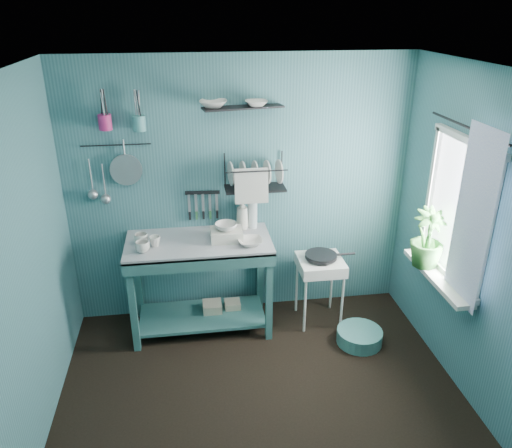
{
  "coord_description": "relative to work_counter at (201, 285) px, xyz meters",
  "views": [
    {
      "loc": [
        -0.49,
        -2.88,
        2.87
      ],
      "look_at": [
        0.05,
        0.85,
        1.2
      ],
      "focal_mm": 35.0,
      "sensor_mm": 36.0,
      "label": 1
    }
  ],
  "objects": [
    {
      "name": "floor",
      "position": [
        0.42,
        -1.18,
        -0.46
      ],
      "size": [
        3.2,
        3.2,
        0.0
      ],
      "primitive_type": "plane",
      "color": "black",
      "rests_on": "ground"
    },
    {
      "name": "ceiling",
      "position": [
        0.42,
        -1.18,
        2.04
      ],
      "size": [
        3.2,
        3.2,
        0.0
      ],
      "primitive_type": "plane",
      "rotation": [
        3.14,
        0.0,
        0.0
      ],
      "color": "silver",
      "rests_on": "ground"
    },
    {
      "name": "wall_back",
      "position": [
        0.42,
        0.32,
        0.79
      ],
      "size": [
        3.2,
        0.0,
        3.2
      ],
      "primitive_type": "plane",
      "rotation": [
        1.57,
        0.0,
        0.0
      ],
      "color": "#33636A",
      "rests_on": "ground"
    },
    {
      "name": "wall_left",
      "position": [
        -1.18,
        -1.18,
        0.79
      ],
      "size": [
        0.0,
        3.0,
        3.0
      ],
      "primitive_type": "plane",
      "rotation": [
        1.57,
        0.0,
        1.57
      ],
      "color": "#33636A",
      "rests_on": "ground"
    },
    {
      "name": "wall_right",
      "position": [
        2.02,
        -1.18,
        0.79
      ],
      "size": [
        0.0,
        3.0,
        3.0
      ],
      "primitive_type": "plane",
      "rotation": [
        1.57,
        0.0,
        -1.57
      ],
      "color": "#33636A",
      "rests_on": "ground"
    },
    {
      "name": "work_counter",
      "position": [
        0.0,
        0.0,
        0.0
      ],
      "size": [
        1.35,
        0.76,
        0.92
      ],
      "primitive_type": "cube",
      "rotation": [
        0.0,
        0.0,
        -0.09
      ],
      "color": "#2D605E",
      "rests_on": "floor"
    },
    {
      "name": "mug_left",
      "position": [
        -0.48,
        -0.16,
        0.51
      ],
      "size": [
        0.12,
        0.12,
        0.1
      ],
      "primitive_type": "imported",
      "color": "silver",
      "rests_on": "work_counter"
    },
    {
      "name": "mug_mid",
      "position": [
        -0.38,
        -0.06,
        0.51
      ],
      "size": [
        0.14,
        0.14,
        0.09
      ],
      "primitive_type": "imported",
      "rotation": [
        0.0,
        0.0,
        0.52
      ],
      "color": "silver",
      "rests_on": "work_counter"
    },
    {
      "name": "mug_right",
      "position": [
        -0.5,
        0.0,
        0.51
      ],
      "size": [
        0.17,
        0.17,
        0.1
      ],
      "primitive_type": "imported",
      "rotation": [
        0.0,
        0.0,
        1.05
      ],
      "color": "silver",
      "rests_on": "work_counter"
    },
    {
      "name": "wash_tub",
      "position": [
        0.25,
        -0.02,
        0.51
      ],
      "size": [
        0.28,
        0.22,
        0.1
      ],
      "primitive_type": "cube",
      "color": "beige",
      "rests_on": "work_counter"
    },
    {
      "name": "tub_bowl",
      "position": [
        0.25,
        -0.02,
        0.59
      ],
      "size": [
        0.2,
        0.19,
        0.06
      ],
      "primitive_type": "imported",
      "color": "silver",
      "rests_on": "wash_tub"
    },
    {
      "name": "soap_bottle",
      "position": [
        0.42,
        0.2,
        0.61
      ],
      "size": [
        0.12,
        0.12,
        0.3
      ],
      "primitive_type": "imported",
      "color": "beige",
      "rests_on": "work_counter"
    },
    {
      "name": "water_bottle",
      "position": [
        0.52,
        0.22,
        0.6
      ],
      "size": [
        0.09,
        0.09,
        0.28
      ],
      "primitive_type": "cylinder",
      "color": "silver",
      "rests_on": "work_counter"
    },
    {
      "name": "counter_bowl",
      "position": [
        0.45,
        -0.15,
        0.49
      ],
      "size": [
        0.22,
        0.22,
        0.05
      ],
      "primitive_type": "imported",
      "color": "silver",
      "rests_on": "work_counter"
    },
    {
      "name": "hotplate_stand",
      "position": [
        1.13,
        -0.04,
        -0.13
      ],
      "size": [
        0.48,
        0.48,
        0.67
      ],
      "primitive_type": "cube",
      "rotation": [
        0.0,
        0.0,
        0.18
      ],
      "color": "silver",
      "rests_on": "floor"
    },
    {
      "name": "frying_pan",
      "position": [
        1.13,
        -0.04,
        0.25
      ],
      "size": [
        0.3,
        0.3,
        0.03
      ],
      "primitive_type": "cylinder",
      "color": "black",
      "rests_on": "hotplate_stand"
    },
    {
      "name": "knife_strip",
      "position": [
        0.06,
        0.29,
        0.81
      ],
      "size": [
        0.32,
        0.04,
        0.03
      ],
      "primitive_type": "cube",
      "rotation": [
        0.0,
        0.0,
        -0.06
      ],
      "color": "black",
      "rests_on": "wall_back"
    },
    {
      "name": "dish_rack",
      "position": [
        0.54,
        0.19,
        1.01
      ],
      "size": [
        0.56,
        0.27,
        0.32
      ],
      "primitive_type": "cube",
      "rotation": [
        0.0,
        0.0,
        0.06
      ],
      "color": "black",
      "rests_on": "wall_back"
    },
    {
      "name": "upper_shelf",
      "position": [
        0.44,
        0.22,
        1.59
      ],
      "size": [
        0.72,
        0.3,
        0.01
      ],
      "primitive_type": "cube",
      "rotation": [
        0.0,
        0.0,
        0.17
      ],
      "color": "black",
      "rests_on": "wall_back"
    },
    {
      "name": "shelf_bowl_left",
      "position": [
        0.19,
        0.22,
        1.59
      ],
      "size": [
        0.27,
        0.27,
        0.06
      ],
      "primitive_type": "imported",
      "rotation": [
        0.0,
        0.0,
        -0.13
      ],
      "color": "silver",
      "rests_on": "upper_shelf"
    },
    {
      "name": "shelf_bowl_right",
      "position": [
        0.56,
        0.22,
        1.59
      ],
      "size": [
        0.2,
        0.2,
        0.05
      ],
      "primitive_type": "imported",
      "rotation": [
        0.0,
        0.0,
        -0.03
      ],
      "color": "silver",
      "rests_on": "upper_shelf"
    },
    {
      "name": "utensil_cup_magenta",
      "position": [
        -0.72,
        0.24,
        1.5
      ],
      "size": [
        0.11,
        0.11,
        0.13
      ],
      "primitive_type": "cylinder",
      "color": "#B42164",
      "rests_on": "wall_back"
    },
    {
      "name": "utensil_cup_teal",
      "position": [
        -0.45,
        0.24,
        1.48
      ],
      "size": [
        0.11,
        0.11,
        0.13
      ],
      "primitive_type": "cylinder",
      "color": "teal",
      "rests_on": "wall_back"
    },
    {
      "name": "colander",
      "position": [
        -0.6,
        0.27,
        1.07
      ],
      "size": [
        0.28,
        0.03,
        0.28
      ],
      "primitive_type": "cylinder",
      "rotation": [
        1.54,
        0.0,
        0.0
      ],
      "color": "#A0A2A8",
      "rests_on": "wall_back"
    },
    {
      "name": "ladle_outer",
      "position": [
        -0.91,
        0.28,
        1.03
      ],
      "size": [
        0.01,
        0.01,
        0.3
      ],
      "primitive_type": "cylinder",
      "color": "#A0A2A8",
      "rests_on": "wall_back"
    },
    {
      "name": "ladle_inner",
      "position": [
        -0.8,
        0.28,
        0.98
      ],
      "size": [
        0.01,
        0.01,
        0.3
      ],
      "primitive_type": "cylinder",
      "color": "#A0A2A8",
      "rests_on": "wall_back"
    },
    {
      "name": "hook_rail",
      "position": [
        -0.66,
        0.29,
        1.29
      ],
      "size": [
        0.6,
        0.01,
        0.01
      ],
      "primitive_type": "cylinder",
      "rotation": [
        0.0,
        1.57,
        0.0
      ],
      "color": "black",
      "rests_on": "wall_back"
    },
    {
      "name": "window_glass",
      "position": [
        2.01,
        -0.73,
        0.94
      ],
      "size": [
        0.0,
        1.1,
        1.1
      ],
      "primitive_type": "plane",
      "rotation": [
        1.57,
        0.0,
        1.57
      ],
      "color": "white",
      "rests_on": "wall_right"
    },
    {
      "name": "windowsill",
      "position": [
        1.92,
        -0.73,
        0.35
      ],
      "size": [
        0.16,
        0.95,
        0.04
      ],
      "primitive_type": "cube",
      "color": "silver",
      "rests_on": "wall_right"
    },
    {
      "name": "curtain",
      "position": [
        1.94,
        -1.03,
        0.99
      ],
      "size": [
        0.0,
        1.35,
        1.35
      ],
      "primitive_type": "plane",
      "rotation": [
        1.57,
        0.0,
        1.57
      ],
      "color": "white",
      "rests_on": "wall_right"
    },
    {
      "name": "curtain_rod",
      "position": [
        1.96,
        -0.73,
        1.59
      ],
      "size": [
        0.02,
        1.05,
        0.02
      ],
      "primitive_type": "cylinder",
      "rotation": [
        1.57,
        0.0,
        0.0
      ],
      "color": "black",
      "rests_on": "wall_right"
    },
    {
      "name": "potted_plant",
      "position": [
        1.88,
        -0.57,
        0.62
      ],
      "size": [
        0.31,
        0.31,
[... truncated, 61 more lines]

